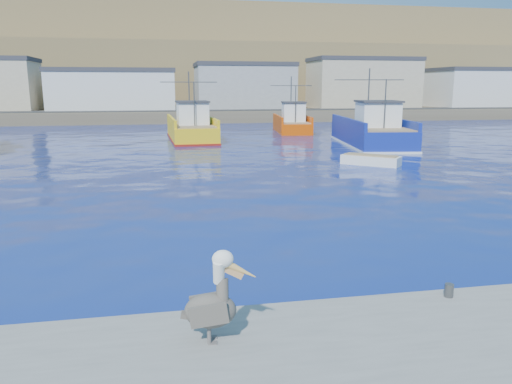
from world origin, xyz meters
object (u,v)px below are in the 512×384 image
trawler_blue (372,132)px  skiff_mid (371,161)px  trawler_yellow_b (191,129)px  pelican (213,303)px  boat_orange (292,123)px

trawler_blue → skiff_mid: 11.64m
trawler_yellow_b → pelican: 40.39m
trawler_yellow_b → trawler_blue: size_ratio=0.88×
trawler_blue → trawler_yellow_b: bearing=154.0°
boat_orange → skiff_mid: boat_orange is taller
skiff_mid → pelican: (-12.72, -22.23, 0.98)m
trawler_blue → skiff_mid: (-4.65, -10.64, -0.87)m
trawler_blue → skiff_mid: trawler_blue is taller
skiff_mid → trawler_yellow_b: bearing=120.5°
boat_orange → skiff_mid: bearing=-92.5°
trawler_blue → pelican: 37.17m
boat_orange → pelican: size_ratio=5.37×
trawler_blue → boat_orange: (-3.61, 13.68, -0.07)m
trawler_yellow_b → skiff_mid: 21.02m
trawler_yellow_b → trawler_blue: trawler_blue is taller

